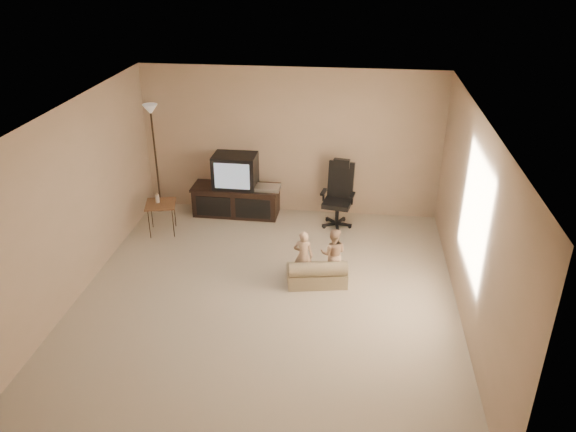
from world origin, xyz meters
name	(u,v)px	position (x,y,z in m)	size (l,w,h in m)	color
floor	(266,298)	(0.00, 0.00, 0.00)	(5.50, 5.50, 0.00)	beige
room_shell	(264,194)	(0.00, 0.00, 1.52)	(5.50, 5.50, 5.50)	silver
tv_stand	(236,190)	(-0.91, 2.49, 0.45)	(1.52, 0.58, 1.08)	black
office_chair	(338,203)	(0.85, 2.29, 0.40)	(0.59, 0.62, 1.11)	black
side_table	(160,204)	(-1.97, 1.67, 0.50)	(0.56, 0.56, 0.70)	brown
floor_lamp	(153,134)	(-2.30, 2.55, 1.37)	(0.29, 0.29, 1.87)	#2E2114
child_sofa	(317,274)	(0.64, 0.43, 0.16)	(0.88, 0.59, 0.40)	#9B8C69
toddler_left	(303,256)	(0.44, 0.54, 0.38)	(0.27, 0.20, 0.75)	tan
toddler_right	(333,254)	(0.85, 0.63, 0.38)	(0.37, 0.20, 0.76)	tan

